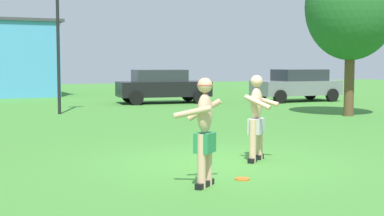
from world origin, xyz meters
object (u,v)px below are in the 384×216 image
at_px(car_gray_mid_lot, 297,85).
at_px(lamp_post, 58,20).
at_px(player_in_gray, 257,116).
at_px(car_black_far_end, 162,86).
at_px(player_with_cap, 204,127).
at_px(tree_left_field, 351,7).
at_px(frisbee, 242,179).

height_order(car_gray_mid_lot, lamp_post, lamp_post).
bearing_deg(player_in_gray, car_black_far_end, 75.18).
distance_m(player_in_gray, car_gray_mid_lot, 17.02).
relative_size(player_in_gray, lamp_post, 0.29).
bearing_deg(player_with_cap, car_gray_mid_lot, 50.45).
height_order(player_in_gray, tree_left_field, tree_left_field).
bearing_deg(player_in_gray, frisbee, -128.68).
height_order(frisbee, car_black_far_end, car_black_far_end).
bearing_deg(car_gray_mid_lot, frisbee, -128.09).
xyz_separation_m(player_with_cap, frisbee, (0.79, 0.21, -0.92)).
xyz_separation_m(frisbee, car_gray_mid_lot, (11.59, 14.79, 0.81)).
relative_size(player_with_cap, frisbee, 6.97).
xyz_separation_m(car_black_far_end, lamp_post, (-5.54, -3.59, 2.66)).
bearing_deg(player_in_gray, lamp_post, 97.70).
relative_size(player_with_cap, car_black_far_end, 0.38).
distance_m(player_with_cap, car_black_far_end, 17.68).
bearing_deg(frisbee, car_gray_mid_lot, 51.91).
xyz_separation_m(car_gray_mid_lot, tree_left_field, (-2.75, -7.01, 3.05)).
xyz_separation_m(car_gray_mid_lot, car_black_far_end, (-6.49, 1.67, 0.00)).
height_order(player_in_gray, lamp_post, lamp_post).
bearing_deg(lamp_post, tree_left_field, -28.76).
bearing_deg(player_in_gray, tree_left_field, 39.56).
bearing_deg(car_gray_mid_lot, player_in_gray, -128.02).
height_order(player_in_gray, frisbee, player_in_gray).
distance_m(car_gray_mid_lot, lamp_post, 12.47).
bearing_deg(tree_left_field, player_with_cap, -140.36).
distance_m(car_black_far_end, tree_left_field, 9.94).
relative_size(car_gray_mid_lot, car_black_far_end, 0.97).
bearing_deg(frisbee, player_with_cap, -165.45).
bearing_deg(car_gray_mid_lot, lamp_post, -170.96).
height_order(player_in_gray, car_black_far_end, player_in_gray).
xyz_separation_m(car_gray_mid_lot, lamp_post, (-12.04, -1.92, 2.66)).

